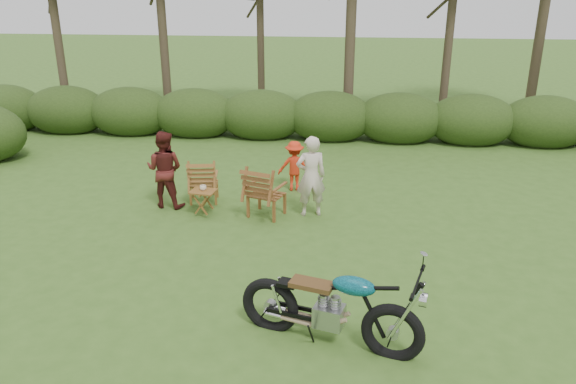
# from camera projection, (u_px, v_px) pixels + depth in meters

# --- Properties ---
(ground) EXTENTS (80.00, 80.00, 0.00)m
(ground) POSITION_uv_depth(u_px,v_px,m) (305.00, 302.00, 8.12)
(ground) COLOR #35541C
(ground) RESTS_ON ground
(tree_line) EXTENTS (22.52, 11.62, 8.14)m
(tree_line) POSITION_uv_depth(u_px,v_px,m) (352.00, 1.00, 15.76)
(tree_line) COLOR #3B2E20
(tree_line) RESTS_ON ground
(motorcycle) EXTENTS (2.44, 1.47, 1.31)m
(motorcycle) POSITION_uv_depth(u_px,v_px,m) (328.00, 340.00, 7.26)
(motorcycle) COLOR #0B8296
(motorcycle) RESTS_ON ground
(lawn_chair_right) EXTENTS (0.91, 0.91, 1.04)m
(lawn_chair_right) POSITION_uv_depth(u_px,v_px,m) (267.00, 215.00, 11.10)
(lawn_chair_right) COLOR brown
(lawn_chair_right) RESTS_ON ground
(lawn_chair_left) EXTENTS (0.75, 0.75, 0.95)m
(lawn_chair_left) POSITION_uv_depth(u_px,v_px,m) (205.00, 201.00, 11.81)
(lawn_chair_left) COLOR brown
(lawn_chair_left) RESTS_ON ground
(side_table) EXTENTS (0.55, 0.48, 0.51)m
(side_table) POSITION_uv_depth(u_px,v_px,m) (204.00, 203.00, 11.04)
(side_table) COLOR brown
(side_table) RESTS_ON ground
(cup) EXTENTS (0.13, 0.13, 0.10)m
(cup) POSITION_uv_depth(u_px,v_px,m) (203.00, 188.00, 10.95)
(cup) COLOR beige
(cup) RESTS_ON side_table
(adult_a) EXTENTS (0.67, 0.53, 1.61)m
(adult_a) POSITION_uv_depth(u_px,v_px,m) (310.00, 215.00, 11.13)
(adult_a) COLOR beige
(adult_a) RESTS_ON ground
(adult_b) EXTENTS (0.84, 0.69, 1.58)m
(adult_b) POSITION_uv_depth(u_px,v_px,m) (168.00, 206.00, 11.57)
(adult_b) COLOR #501A16
(adult_b) RESTS_ON ground
(child) EXTENTS (0.76, 0.48, 1.11)m
(child) POSITION_uv_depth(u_px,v_px,m) (294.00, 190.00, 12.45)
(child) COLOR red
(child) RESTS_ON ground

